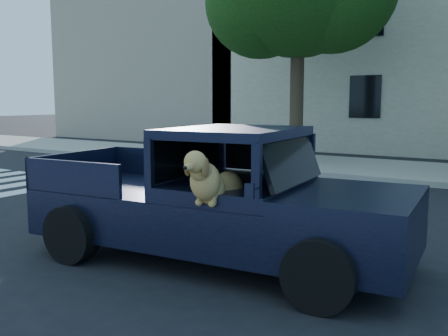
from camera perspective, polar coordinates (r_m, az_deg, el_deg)
name	(u,v)px	position (r m, az deg, el deg)	size (l,w,h in m)	color
ground	(258,266)	(6.38, 3.94, -11.07)	(120.00, 120.00, 0.00)	black
far_sidewalk	(421,172)	(14.90, 21.55, -0.46)	(60.00, 4.00, 0.15)	gray
building_left	(169,65)	(28.28, -6.36, 11.60)	(12.00, 6.00, 8.00)	tan
pickup_truck	(212,216)	(6.42, -1.36, -5.52)	(4.97, 2.61, 1.72)	black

